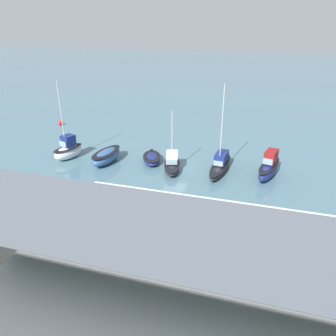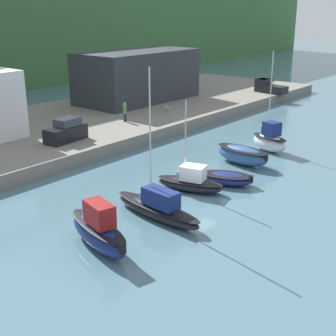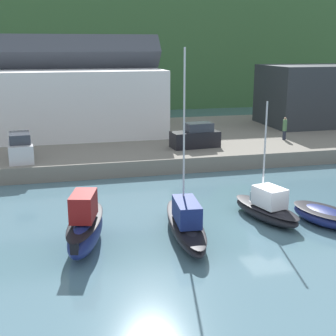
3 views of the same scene
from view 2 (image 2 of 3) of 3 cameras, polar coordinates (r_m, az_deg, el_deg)
name	(u,v)px [view 2 (image 2 of 3)]	position (r m, az deg, el deg)	size (l,w,h in m)	color
ground_plane	(196,194)	(35.17, 3.42, -3.13)	(320.00, 320.00, 0.00)	slate
quay_promenade	(23,136)	(50.66, -17.32, 3.72)	(95.65, 21.29, 1.24)	gray
yacht_club_building	(138,76)	(64.02, -3.68, 11.16)	(16.70, 8.24, 6.57)	#2D3338
moored_boat_0	(98,231)	(27.32, -8.48, -7.61)	(2.93, 6.03, 2.93)	navy
moored_boat_1	(158,207)	(30.85, -1.28, -4.83)	(2.22, 7.59, 9.83)	black
moored_boat_2	(190,182)	(35.44, 2.73, -1.67)	(3.05, 5.51, 6.90)	black
moored_boat_3	(227,178)	(37.04, 7.18, -1.23)	(3.37, 4.60, 0.94)	navy
moored_boat_4	(242,155)	(41.91, 9.04, 1.60)	(2.64, 5.45, 1.63)	#33568E
moored_boat_5	(270,140)	(46.17, 12.29, 3.36)	(2.95, 4.43, 9.46)	white
parked_car_1	(66,131)	(45.18, -12.32, 4.38)	(4.37, 2.24, 2.16)	black
pickup_truck_1	(269,87)	(71.90, 12.17, 9.65)	(2.46, 4.91, 1.90)	black
person_on_quay	(125,112)	(51.98, -5.26, 6.84)	(0.40, 0.40, 2.14)	#232838
dog_on_quay	(167,108)	(57.11, -0.18, 7.36)	(0.38, 0.88, 0.68)	tan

